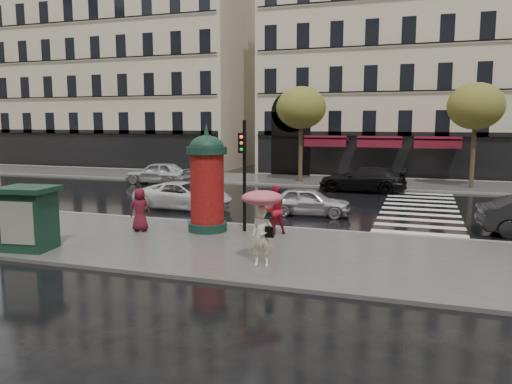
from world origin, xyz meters
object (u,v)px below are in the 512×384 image
(woman_umbrella, at_px, (262,215))
(morris_column, at_px, (207,180))
(traffic_light, at_px, (244,165))
(car_silver, at_px, (308,201))
(man_burgundy, at_px, (140,210))
(car_black, at_px, (362,179))
(car_white, at_px, (184,196))
(car_far_silver, at_px, (158,173))
(newsstand, at_px, (29,217))
(woman_red, at_px, (274,210))

(woman_umbrella, distance_m, morris_column, 5.10)
(traffic_light, bearing_deg, morris_column, -168.60)
(woman_umbrella, height_order, car_silver, woman_umbrella)
(man_burgundy, height_order, car_black, man_burgundy)
(traffic_light, relative_size, car_white, 0.87)
(car_white, bearing_deg, car_far_silver, 37.22)
(morris_column, bearing_deg, woman_umbrella, -48.08)
(car_black, bearing_deg, newsstand, -23.36)
(woman_red, height_order, traffic_light, traffic_light)
(woman_red, relative_size, car_silver, 0.47)
(woman_red, height_order, car_far_silver, woman_red)
(car_black, bearing_deg, car_silver, -7.15)
(car_white, height_order, car_far_silver, car_far_silver)
(car_silver, bearing_deg, car_far_silver, 51.58)
(man_burgundy, bearing_deg, woman_red, 178.18)
(traffic_light, height_order, car_far_silver, traffic_light)
(woman_umbrella, xyz_separation_m, woman_red, (-0.83, 4.07, -0.59))
(newsstand, relative_size, car_black, 0.39)
(woman_red, bearing_deg, car_far_silver, -84.01)
(traffic_light, bearing_deg, car_silver, 72.15)
(woman_red, height_order, newsstand, newsstand)
(morris_column, relative_size, car_silver, 1.07)
(car_far_silver, bearing_deg, morris_column, 33.82)
(woman_umbrella, bearing_deg, man_burgundy, 153.39)
(morris_column, bearing_deg, car_black, 72.42)
(newsstand, height_order, car_far_silver, newsstand)
(car_silver, distance_m, car_far_silver, 14.86)
(car_black, distance_m, car_far_silver, 13.83)
(man_burgundy, distance_m, car_black, 15.91)
(woman_red, height_order, car_silver, woman_red)
(car_silver, xyz_separation_m, car_far_silver, (-12.38, 8.22, 0.11))
(car_far_silver, bearing_deg, car_black, 89.72)
(morris_column, relative_size, car_black, 0.78)
(woman_red, distance_m, traffic_light, 2.03)
(woman_umbrella, xyz_separation_m, car_black, (0.90, 17.34, -0.85))
(car_silver, bearing_deg, woman_red, 171.55)
(car_white, bearing_deg, woman_umbrella, -140.25)
(traffic_light, xyz_separation_m, car_far_silver, (-10.90, 12.81, -1.90))
(man_burgundy, bearing_deg, car_white, -95.73)
(traffic_light, relative_size, car_far_silver, 0.93)
(woman_red, height_order, morris_column, morris_column)
(woman_red, distance_m, newsstand, 8.38)
(woman_red, xyz_separation_m, traffic_light, (-1.19, -0.01, 1.64))
(morris_column, bearing_deg, car_far_silver, 126.05)
(man_burgundy, distance_m, car_silver, 7.80)
(morris_column, distance_m, car_black, 14.28)
(man_burgundy, distance_m, morris_column, 2.80)
(car_silver, bearing_deg, woman_umbrella, 178.71)
(morris_column, bearing_deg, traffic_light, 11.40)
(woman_red, bearing_deg, newsstand, -2.97)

